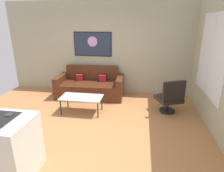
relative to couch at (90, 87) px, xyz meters
name	(u,v)px	position (x,y,z in m)	size (l,w,h in m)	color
ground	(86,130)	(0.41, -1.90, -0.32)	(6.40, 6.40, 0.04)	#AD7242
back_wall	(106,49)	(0.41, 0.52, 1.10)	(6.40, 0.05, 2.80)	#ACA88D
right_wall	(224,67)	(3.04, -1.60, 1.10)	(0.05, 6.40, 2.80)	#ABAA89
couch	(90,87)	(0.00, 0.00, 0.00)	(2.03, 0.99, 0.89)	#4C2514
coffee_table	(81,98)	(0.08, -1.14, 0.09)	(1.03, 0.54, 0.42)	silver
armchair	(170,97)	(2.26, -0.83, 0.12)	(0.74, 0.73, 0.88)	black
wall_painting	(93,44)	(-0.01, 0.48, 1.23)	(1.19, 0.03, 0.75)	black
window	(212,56)	(3.00, -1.00, 1.21)	(0.03, 1.64, 1.77)	silver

